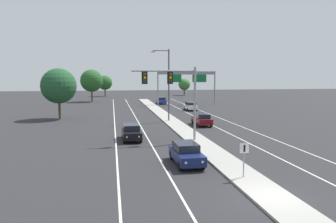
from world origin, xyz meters
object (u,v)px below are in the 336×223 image
(car_oncoming_black, at_px, (131,132))
(tree_far_left_a, at_px, (59,86))
(tree_far_left_b, at_px, (92,81))
(median_sign_post, at_px, (244,155))
(car_oncoming_navy, at_px, (186,153))
(highway_sign_gantry, at_px, (187,77))
(tree_far_right_c, at_px, (184,84))
(overhead_signal_mast, at_px, (176,88))
(street_lamp_median, at_px, (167,81))
(car_receding_blue, at_px, (161,100))
(tree_far_left_c, at_px, (105,83))
(car_receding_white, at_px, (191,106))
(car_receding_darkred, at_px, (202,119))

(car_oncoming_black, height_order, tree_far_left_a, tree_far_left_a)
(tree_far_left_a, bearing_deg, tree_far_left_b, 84.99)
(median_sign_post, relative_size, tree_far_left_b, 0.27)
(car_oncoming_navy, xyz_separation_m, highway_sign_gantry, (11.17, 48.28, 5.34))
(tree_far_left_b, bearing_deg, tree_far_right_c, 37.25)
(overhead_signal_mast, bearing_deg, street_lamp_median, 83.69)
(median_sign_post, relative_size, car_receding_blue, 0.49)
(car_oncoming_navy, relative_size, tree_far_left_c, 0.69)
(car_receding_white, distance_m, tree_far_left_a, 24.29)
(overhead_signal_mast, xyz_separation_m, tree_far_right_c, (17.38, 73.94, -1.61))
(car_receding_white, xyz_separation_m, tree_far_right_c, (8.98, 45.65, 2.84))
(car_oncoming_navy, height_order, car_oncoming_black, same)
(overhead_signal_mast, xyz_separation_m, car_receding_white, (8.40, 28.29, -4.44))
(street_lamp_median, bearing_deg, car_receding_blue, 83.11)
(highway_sign_gantry, xyz_separation_m, tree_far_left_c, (-18.63, 33.36, -1.88))
(car_receding_darkred, xyz_separation_m, highway_sign_gantry, (4.97, 30.31, 5.34))
(overhead_signal_mast, bearing_deg, tree_far_left_a, 125.29)
(overhead_signal_mast, relative_size, tree_far_left_a, 0.95)
(tree_far_left_c, xyz_separation_m, tree_far_left_a, (-5.67, -53.82, 0.68))
(car_oncoming_black, height_order, car_receding_blue, same)
(car_oncoming_black, xyz_separation_m, tree_far_left_c, (-4.01, 71.78, 3.46))
(median_sign_post, bearing_deg, highway_sign_gantry, 80.88)
(car_receding_blue, bearing_deg, street_lamp_median, -96.89)
(median_sign_post, distance_m, tree_far_left_c, 86.39)
(tree_far_left_c, bearing_deg, car_receding_darkred, -77.89)
(car_oncoming_black, distance_m, car_receding_darkred, 12.61)
(car_oncoming_black, bearing_deg, tree_far_left_a, 118.31)
(highway_sign_gantry, height_order, tree_far_left_b, tree_far_left_b)
(median_sign_post, xyz_separation_m, car_receding_blue, (3.09, 55.34, -0.77))
(street_lamp_median, bearing_deg, car_receding_white, 64.16)
(street_lamp_median, relative_size, car_receding_white, 2.24)
(tree_far_left_a, bearing_deg, street_lamp_median, -19.52)
(car_oncoming_navy, bearing_deg, highway_sign_gantry, 76.97)
(street_lamp_median, bearing_deg, median_sign_post, -89.13)
(street_lamp_median, xyz_separation_m, highway_sign_gantry, (8.81, 25.95, 0.37))
(highway_sign_gantry, distance_m, tree_far_right_c, 34.62)
(overhead_signal_mast, bearing_deg, tree_far_left_b, 101.93)
(car_oncoming_navy, height_order, highway_sign_gantry, highway_sign_gantry)
(car_receding_white, bearing_deg, car_receding_blue, 102.74)
(car_oncoming_navy, distance_m, highway_sign_gantry, 49.84)
(car_oncoming_navy, height_order, tree_far_right_c, tree_far_right_c)
(median_sign_post, xyz_separation_m, highway_sign_gantry, (8.41, 52.39, 4.58))
(car_receding_white, relative_size, highway_sign_gantry, 0.34)
(street_lamp_median, height_order, car_receding_white, street_lamp_median)
(median_sign_post, height_order, tree_far_left_a, tree_far_left_a)
(median_sign_post, bearing_deg, car_receding_white, 80.98)
(car_receding_darkred, distance_m, tree_far_right_c, 65.30)
(overhead_signal_mast, bearing_deg, car_receding_blue, 83.30)
(median_sign_post, distance_m, highway_sign_gantry, 53.25)
(car_receding_white, bearing_deg, overhead_signal_mast, -106.55)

